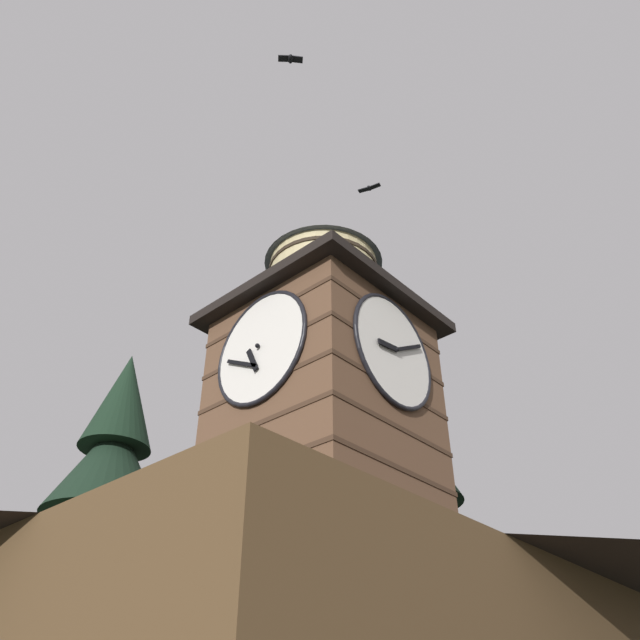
# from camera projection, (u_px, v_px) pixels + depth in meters

# --- Properties ---
(clock_tower) EXTENTS (4.60, 4.60, 7.92)m
(clock_tower) POSITION_uv_depth(u_px,v_px,m) (324.00, 373.00, 14.96)
(clock_tower) COLOR brown
(clock_tower) RESTS_ON building_main
(pine_tree_behind) EXTENTS (7.12, 7.12, 12.63)m
(pine_tree_behind) POSITION_uv_depth(u_px,v_px,m) (84.00, 608.00, 16.78)
(pine_tree_behind) COLOR #473323
(pine_tree_behind) RESTS_ON ground_plane
(pine_tree_aside) EXTENTS (6.91, 6.91, 13.53)m
(pine_tree_aside) POSITION_uv_depth(u_px,v_px,m) (419.00, 592.00, 19.04)
(pine_tree_aside) COLOR #473323
(pine_tree_aside) RESTS_ON ground_plane
(moon) EXTENTS (2.31, 2.31, 2.31)m
(moon) POSITION_uv_depth(u_px,v_px,m) (128.00, 566.00, 38.87)
(moon) COLOR silver
(flying_bird_high) EXTENTS (0.36, 0.74, 0.12)m
(flying_bird_high) POSITION_uv_depth(u_px,v_px,m) (369.00, 188.00, 20.33)
(flying_bird_high) COLOR black
(flying_bird_low) EXTENTS (0.59, 0.57, 0.14)m
(flying_bird_low) POSITION_uv_depth(u_px,v_px,m) (290.00, 59.00, 16.65)
(flying_bird_low) COLOR black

